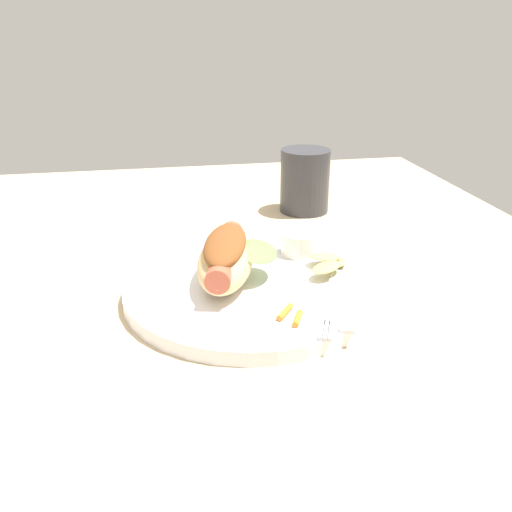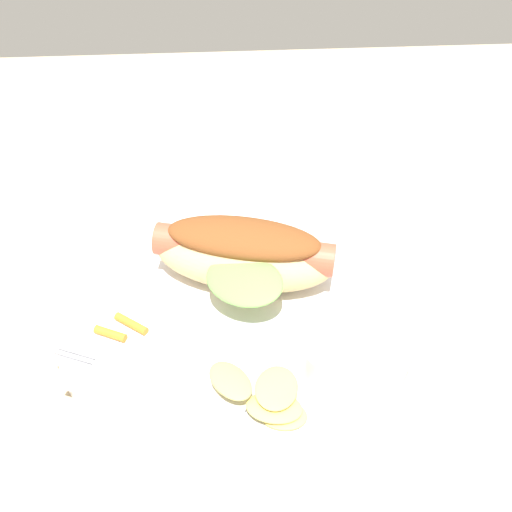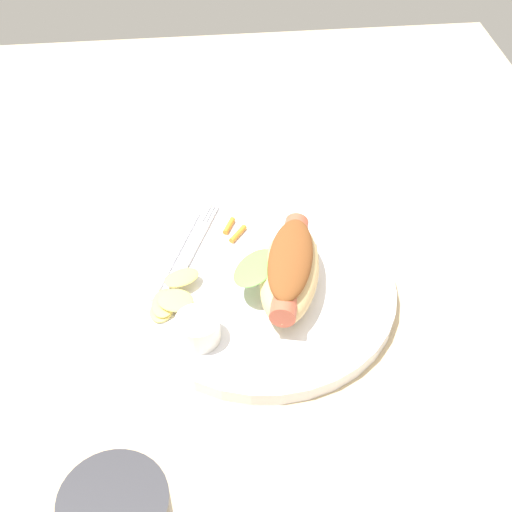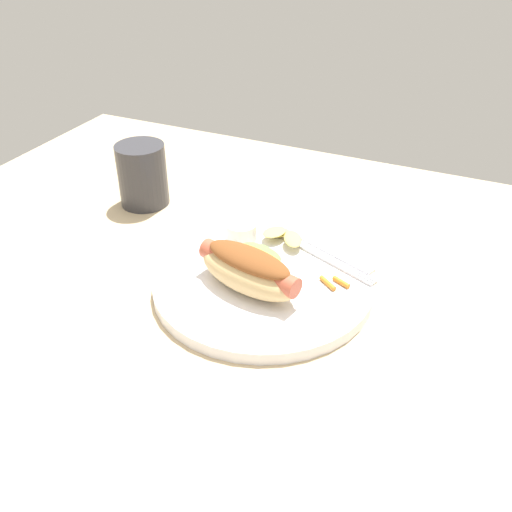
# 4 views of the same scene
# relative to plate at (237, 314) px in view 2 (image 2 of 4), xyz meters

# --- Properties ---
(ground_plane) EXTENTS (1.20, 0.90, 0.02)m
(ground_plane) POSITION_rel_plate_xyz_m (0.01, -0.00, -0.02)
(ground_plane) COLOR tan
(plate) EXTENTS (0.28, 0.28, 0.02)m
(plate) POSITION_rel_plate_xyz_m (0.00, 0.00, 0.00)
(plate) COLOR white
(plate) RESTS_ON ground_plane
(hot_dog) EXTENTS (0.15, 0.11, 0.05)m
(hot_dog) POSITION_rel_plate_xyz_m (-0.01, -0.03, 0.04)
(hot_dog) COLOR #DBB77A
(hot_dog) RESTS_ON plate
(sauce_ramekin) EXTENTS (0.04, 0.04, 0.03)m
(sauce_ramekin) POSITION_rel_plate_xyz_m (-0.07, 0.07, 0.02)
(sauce_ramekin) COLOR white
(sauce_ramekin) RESTS_ON plate
(fork) EXTENTS (0.14, 0.07, 0.00)m
(fork) POSITION_rel_plate_xyz_m (0.06, 0.07, 0.01)
(fork) COLOR silver
(fork) RESTS_ON plate
(knife) EXTENTS (0.14, 0.07, 0.00)m
(knife) POSITION_rel_plate_xyz_m (0.06, 0.09, 0.01)
(knife) COLOR silver
(knife) RESTS_ON plate
(chips_pile) EXTENTS (0.07, 0.06, 0.02)m
(chips_pile) POSITION_rel_plate_xyz_m (-0.02, 0.09, 0.02)
(chips_pile) COLOR #DDC862
(chips_pile) RESTS_ON plate
(carrot_garnish) EXTENTS (0.04, 0.03, 0.01)m
(carrot_garnish) POSITION_rel_plate_xyz_m (0.09, 0.02, 0.01)
(carrot_garnish) COLOR orange
(carrot_garnish) RESTS_ON plate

